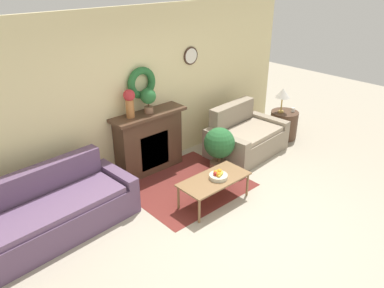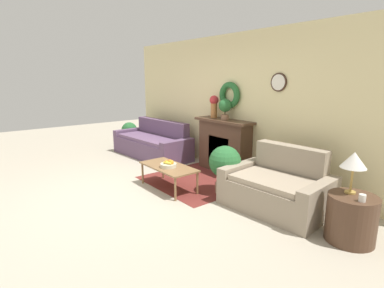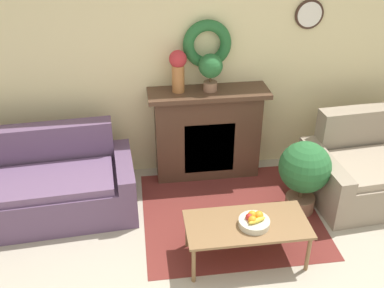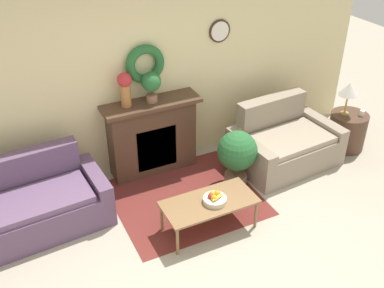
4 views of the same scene
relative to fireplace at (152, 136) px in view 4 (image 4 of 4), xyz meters
The scene contains 14 objects.
ground_plane 2.23m from the fireplace, 89.69° to the right, with size 16.00×16.00×0.00m, color #ADA38E.
floor_rug 0.97m from the fireplace, 81.48° to the right, with size 1.80×1.62×0.01m.
wall_back 0.84m from the fireplace, 86.19° to the left, with size 6.80×0.18×2.70m.
fireplace is the anchor object (origin of this frame).
couch_left 2.01m from the fireplace, 165.57° to the right, with size 2.20×1.01×0.85m.
loveseat_right 1.87m from the fireplace, 19.93° to the right, with size 1.50×1.06×0.88m.
coffee_table 1.45m from the fireplace, 85.23° to the right, with size 1.09×0.52×0.40m.
fruit_bowl 1.48m from the fireplace, 83.35° to the right, with size 0.27×0.27×0.12m.
side_table_by_loveseat 2.94m from the fireplace, 14.56° to the right, with size 0.55×0.55×0.56m.
table_lamp 2.88m from the fireplace, 13.84° to the right, with size 0.29×0.29×0.49m.
mug 3.08m from the fireplace, 15.72° to the right, with size 0.07×0.07×0.08m.
vase_on_mantel_left 0.85m from the fireplace, behind, with size 0.18×0.18×0.45m.
potted_plant_on_mantel 0.78m from the fireplace, 37.48° to the right, with size 0.26×0.26×0.40m.
potted_plant_floor_by_loveseat 1.19m from the fireplace, 43.94° to the right, with size 0.53×0.53×0.79m.
Camera 4 is at (-1.84, -2.78, 3.66)m, focal length 42.00 mm.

